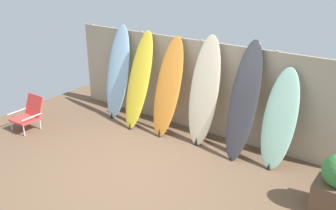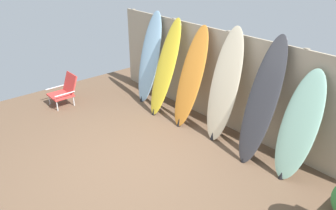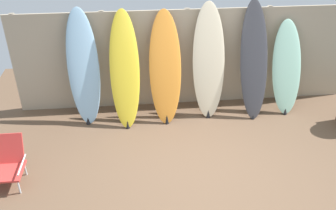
{
  "view_description": "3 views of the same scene",
  "coord_description": "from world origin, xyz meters",
  "px_view_note": "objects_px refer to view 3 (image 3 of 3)",
  "views": [
    {
      "loc": [
        3.47,
        -3.88,
        3.27
      ],
      "look_at": [
        0.24,
        0.64,
        1.02
      ],
      "focal_mm": 40.0,
      "sensor_mm": 36.0,
      "label": 1
    },
    {
      "loc": [
        3.62,
        -2.45,
        3.12
      ],
      "look_at": [
        -0.03,
        0.68,
        0.79
      ],
      "focal_mm": 35.0,
      "sensor_mm": 36.0,
      "label": 2
    },
    {
      "loc": [
        -0.94,
        -4.14,
        3.66
      ],
      "look_at": [
        -0.48,
        0.51,
        0.85
      ],
      "focal_mm": 40.0,
      "sensor_mm": 36.0,
      "label": 3
    }
  ],
  "objects_px": {
    "surfboard_skyblue_0": "(84,68)",
    "beach_chair": "(6,161)",
    "surfboard_seafoam_5": "(287,68)",
    "surfboard_cream_3": "(209,63)",
    "surfboard_yellow_1": "(125,71)",
    "surfboard_charcoal_4": "(254,61)",
    "surfboard_orange_2": "(165,69)"
  },
  "relations": [
    {
      "from": "surfboard_skyblue_0",
      "to": "beach_chair",
      "type": "bearing_deg",
      "value": -122.13
    },
    {
      "from": "surfboard_skyblue_0",
      "to": "surfboard_seafoam_5",
      "type": "relative_size",
      "value": 1.19
    },
    {
      "from": "surfboard_cream_3",
      "to": "surfboard_seafoam_5",
      "type": "height_order",
      "value": "surfboard_cream_3"
    },
    {
      "from": "surfboard_yellow_1",
      "to": "surfboard_skyblue_0",
      "type": "bearing_deg",
      "value": 168.94
    },
    {
      "from": "surfboard_yellow_1",
      "to": "surfboard_cream_3",
      "type": "distance_m",
      "value": 1.44
    },
    {
      "from": "surfboard_yellow_1",
      "to": "beach_chair",
      "type": "distance_m",
      "value": 2.29
    },
    {
      "from": "surfboard_cream_3",
      "to": "beach_chair",
      "type": "height_order",
      "value": "surfboard_cream_3"
    },
    {
      "from": "surfboard_charcoal_4",
      "to": "beach_chair",
      "type": "xyz_separation_m",
      "value": [
        -3.89,
        -1.5,
        -0.65
      ]
    },
    {
      "from": "surfboard_cream_3",
      "to": "surfboard_charcoal_4",
      "type": "xyz_separation_m",
      "value": [
        0.78,
        -0.04,
        0.0
      ]
    },
    {
      "from": "surfboard_skyblue_0",
      "to": "surfboard_charcoal_4",
      "type": "distance_m",
      "value": 2.9
    },
    {
      "from": "surfboard_charcoal_4",
      "to": "surfboard_yellow_1",
      "type": "bearing_deg",
      "value": -178.28
    },
    {
      "from": "surfboard_orange_2",
      "to": "surfboard_cream_3",
      "type": "bearing_deg",
      "value": 4.63
    },
    {
      "from": "surfboard_skyblue_0",
      "to": "beach_chair",
      "type": "height_order",
      "value": "surfboard_skyblue_0"
    },
    {
      "from": "surfboard_seafoam_5",
      "to": "beach_chair",
      "type": "relative_size",
      "value": 2.49
    },
    {
      "from": "surfboard_skyblue_0",
      "to": "surfboard_seafoam_5",
      "type": "distance_m",
      "value": 3.53
    },
    {
      "from": "surfboard_yellow_1",
      "to": "surfboard_cream_3",
      "type": "bearing_deg",
      "value": 4.09
    },
    {
      "from": "surfboard_yellow_1",
      "to": "beach_chair",
      "type": "xyz_separation_m",
      "value": [
        -1.67,
        -1.44,
        -0.61
      ]
    },
    {
      "from": "surfboard_charcoal_4",
      "to": "surfboard_skyblue_0",
      "type": "bearing_deg",
      "value": 178.67
    },
    {
      "from": "surfboard_skyblue_0",
      "to": "surfboard_yellow_1",
      "type": "bearing_deg",
      "value": -11.06
    },
    {
      "from": "surfboard_yellow_1",
      "to": "surfboard_seafoam_5",
      "type": "height_order",
      "value": "surfboard_yellow_1"
    },
    {
      "from": "beach_chair",
      "to": "surfboard_yellow_1",
      "type": "bearing_deg",
      "value": 46.76
    },
    {
      "from": "surfboard_yellow_1",
      "to": "surfboard_orange_2",
      "type": "bearing_deg",
      "value": 3.48
    },
    {
      "from": "surfboard_charcoal_4",
      "to": "surfboard_seafoam_5",
      "type": "relative_size",
      "value": 1.22
    },
    {
      "from": "surfboard_skyblue_0",
      "to": "surfboard_cream_3",
      "type": "xyz_separation_m",
      "value": [
        2.12,
        -0.03,
        0.02
      ]
    },
    {
      "from": "surfboard_yellow_1",
      "to": "surfboard_seafoam_5",
      "type": "bearing_deg",
      "value": 2.19
    },
    {
      "from": "surfboard_cream_3",
      "to": "surfboard_charcoal_4",
      "type": "distance_m",
      "value": 0.78
    },
    {
      "from": "surfboard_skyblue_0",
      "to": "beach_chair",
      "type": "distance_m",
      "value": 1.96
    },
    {
      "from": "surfboard_seafoam_5",
      "to": "surfboard_orange_2",
      "type": "bearing_deg",
      "value": -178.21
    },
    {
      "from": "surfboard_cream_3",
      "to": "surfboard_charcoal_4",
      "type": "bearing_deg",
      "value": -2.63
    },
    {
      "from": "surfboard_skyblue_0",
      "to": "surfboard_yellow_1",
      "type": "distance_m",
      "value": 0.7
    },
    {
      "from": "surfboard_cream_3",
      "to": "surfboard_seafoam_5",
      "type": "bearing_deg",
      "value": 0.27
    },
    {
      "from": "surfboard_yellow_1",
      "to": "surfboard_orange_2",
      "type": "distance_m",
      "value": 0.68
    }
  ]
}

